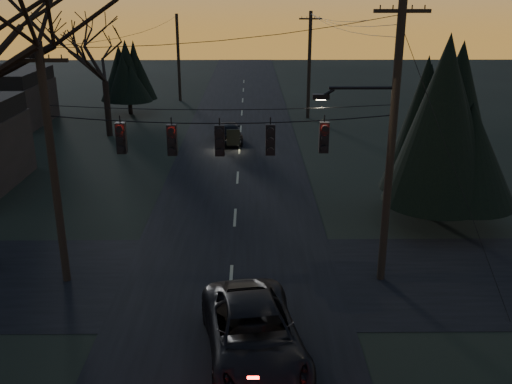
{
  "coord_description": "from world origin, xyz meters",
  "views": [
    {
      "loc": [
        0.73,
        -8.64,
        10.01
      ],
      "look_at": [
        0.91,
        9.0,
        3.76
      ],
      "focal_mm": 40.0,
      "sensor_mm": 36.0,
      "label": 1
    }
  ],
  "objects_px": {
    "utility_pole_right": "(380,279)",
    "evergreen_right": "(444,121)",
    "utility_pole_far_r": "(308,118)",
    "utility_pole_left": "(67,280)",
    "sedan_oncoming_a": "(228,132)",
    "utility_pole_far_l": "(180,101)",
    "suv_near": "(254,335)"
  },
  "relations": [
    {
      "from": "utility_pole_left",
      "to": "sedan_oncoming_a",
      "type": "distance_m",
      "value": 20.73
    },
    {
      "from": "evergreen_right",
      "to": "sedan_oncoming_a",
      "type": "bearing_deg",
      "value": 124.89
    },
    {
      "from": "evergreen_right",
      "to": "utility_pole_far_r",
      "type": "bearing_deg",
      "value": 99.41
    },
    {
      "from": "utility_pole_far_l",
      "to": "suv_near",
      "type": "xyz_separation_m",
      "value": [
        6.8,
        -40.77,
        0.79
      ]
    },
    {
      "from": "utility_pole_left",
      "to": "sedan_oncoming_a",
      "type": "relative_size",
      "value": 1.94
    },
    {
      "from": "utility_pole_far_l",
      "to": "evergreen_right",
      "type": "xyz_separation_m",
      "value": [
        15.19,
        -30.28,
        4.65
      ]
    },
    {
      "from": "evergreen_right",
      "to": "sedan_oncoming_a",
      "type": "distance_m",
      "value": 17.9
    },
    {
      "from": "utility_pole_left",
      "to": "utility_pole_far_r",
      "type": "distance_m",
      "value": 30.27
    },
    {
      "from": "utility_pole_far_r",
      "to": "suv_near",
      "type": "xyz_separation_m",
      "value": [
        -4.7,
        -32.77,
        0.79
      ]
    },
    {
      "from": "utility_pole_right",
      "to": "utility_pole_left",
      "type": "relative_size",
      "value": 1.18
    },
    {
      "from": "utility_pole_right",
      "to": "evergreen_right",
      "type": "height_order",
      "value": "evergreen_right"
    },
    {
      "from": "utility_pole_right",
      "to": "utility_pole_far_r",
      "type": "relative_size",
      "value": 1.18
    },
    {
      "from": "utility_pole_right",
      "to": "suv_near",
      "type": "xyz_separation_m",
      "value": [
        -4.7,
        -4.77,
        0.79
      ]
    },
    {
      "from": "utility_pole_right",
      "to": "evergreen_right",
      "type": "distance_m",
      "value": 8.25
    },
    {
      "from": "utility_pole_far_l",
      "to": "suv_near",
      "type": "distance_m",
      "value": 41.34
    },
    {
      "from": "utility_pole_right",
      "to": "evergreen_right",
      "type": "bearing_deg",
      "value": 57.16
    },
    {
      "from": "utility_pole_left",
      "to": "utility_pole_far_r",
      "type": "relative_size",
      "value": 1.0
    },
    {
      "from": "evergreen_right",
      "to": "utility_pole_right",
      "type": "bearing_deg",
      "value": -122.84
    },
    {
      "from": "suv_near",
      "to": "utility_pole_far_r",
      "type": "bearing_deg",
      "value": 73.19
    },
    {
      "from": "utility_pole_right",
      "to": "utility_pole_far_l",
      "type": "bearing_deg",
      "value": 107.72
    },
    {
      "from": "utility_pole_right",
      "to": "utility_pole_far_l",
      "type": "height_order",
      "value": "utility_pole_right"
    },
    {
      "from": "utility_pole_left",
      "to": "utility_pole_far_r",
      "type": "xyz_separation_m",
      "value": [
        11.5,
        28.0,
        0.0
      ]
    },
    {
      "from": "utility_pole_left",
      "to": "suv_near",
      "type": "height_order",
      "value": "utility_pole_left"
    },
    {
      "from": "utility_pole_left",
      "to": "evergreen_right",
      "type": "xyz_separation_m",
      "value": [
        15.19,
        5.72,
        4.65
      ]
    },
    {
      "from": "utility_pole_far_r",
      "to": "evergreen_right",
      "type": "height_order",
      "value": "evergreen_right"
    },
    {
      "from": "utility_pole_far_r",
      "to": "evergreen_right",
      "type": "relative_size",
      "value": 1.05
    },
    {
      "from": "utility_pole_right",
      "to": "sedan_oncoming_a",
      "type": "xyz_separation_m",
      "value": [
        -6.3,
        20.05,
        0.75
      ]
    },
    {
      "from": "utility_pole_far_r",
      "to": "evergreen_right",
      "type": "bearing_deg",
      "value": -80.59
    },
    {
      "from": "utility_pole_far_l",
      "to": "evergreen_right",
      "type": "distance_m",
      "value": 34.2
    },
    {
      "from": "utility_pole_far_r",
      "to": "evergreen_right",
      "type": "xyz_separation_m",
      "value": [
        3.69,
        -22.28,
        4.65
      ]
    },
    {
      "from": "suv_near",
      "to": "utility_pole_far_l",
      "type": "bearing_deg",
      "value": 90.82
    },
    {
      "from": "utility_pole_far_l",
      "to": "suv_near",
      "type": "height_order",
      "value": "utility_pole_far_l"
    }
  ]
}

